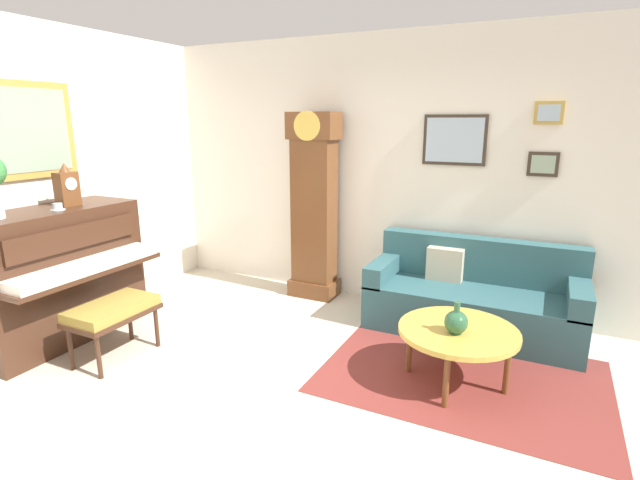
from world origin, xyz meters
The scene contains 12 objects.
ground_plane centered at (0.00, 0.00, -0.05)m, with size 6.40×6.00×0.10m, color beige.
wall_left centered at (-2.60, 0.00, 1.41)m, with size 0.13×4.90×2.80m.
wall_back centered at (0.01, 2.40, 1.40)m, with size 5.30×0.13×2.80m.
area_rug centered at (1.17, 1.03, 0.00)m, with size 2.10×1.50×0.01m, color maroon.
piano centered at (-2.23, 0.15, 0.60)m, with size 0.87×1.44×1.19m.
piano_bench centered at (-1.49, 0.08, 0.41)m, with size 0.42×0.70×0.48m.
grandfather_clock centered at (-0.66, 2.12, 0.96)m, with size 0.52×0.34×2.03m.
couch centered at (1.09, 1.97, 0.31)m, with size 1.90×0.80×0.84m.
coffee_table centered at (1.13, 0.92, 0.41)m, with size 0.88×0.88×0.44m.
mantel_clock centered at (-2.23, 0.34, 1.36)m, with size 0.13×0.18×0.38m.
teacup centered at (-2.12, 0.16, 1.22)m, with size 0.12×0.12×0.06m.
green_jug centered at (1.13, 0.84, 0.53)m, with size 0.17×0.17×0.24m.
Camera 1 is at (1.63, -2.43, 1.94)m, focal length 26.62 mm.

